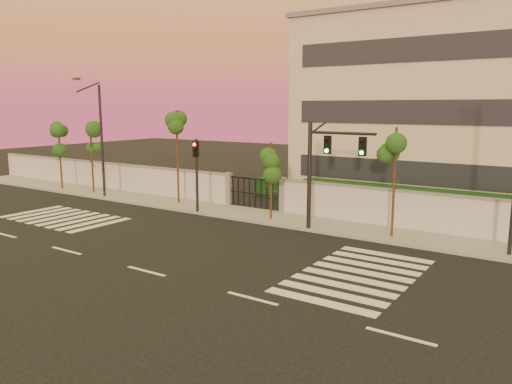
{
  "coord_description": "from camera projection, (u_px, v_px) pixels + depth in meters",
  "views": [
    {
      "loc": [
        13.91,
        -13.02,
        6.32
      ],
      "look_at": [
        1.11,
        6.0,
        2.38
      ],
      "focal_mm": 35.0,
      "sensor_mm": 36.0,
      "label": 1
    }
  ],
  "objects": [
    {
      "name": "street_tree_b",
      "position": [
        91.0,
        143.0,
        35.72
      ],
      "size": [
        1.57,
        1.25,
        5.13
      ],
      "color": "#382314",
      "rests_on": "ground"
    },
    {
      "name": "road_markings",
      "position": [
        182.0,
        243.0,
        23.31
      ],
      "size": [
        57.0,
        7.62,
        0.02
      ],
      "color": "silver",
      "rests_on": "ground"
    },
    {
      "name": "street_tree_c",
      "position": [
        177.0,
        136.0,
        31.74
      ],
      "size": [
        1.62,
        1.29,
        6.08
      ],
      "color": "#382314",
      "rests_on": "ground"
    },
    {
      "name": "distant_skyscraper",
      "position": [
        435.0,
        4.0,
        273.58
      ],
      "size": [
        16.0,
        16.0,
        118.0
      ],
      "color": "gray",
      "rests_on": "ground"
    },
    {
      "name": "traffic_signal_main",
      "position": [
        322.0,
        163.0,
        24.7
      ],
      "size": [
        3.54,
        0.36,
        5.6
      ],
      "rotation": [
        0.0,
        0.0,
        -0.01
      ],
      "color": "black",
      "rests_on": "ground"
    },
    {
      "name": "traffic_signal_secondary",
      "position": [
        196.0,
        167.0,
        29.2
      ],
      "size": [
        0.35,
        0.34,
        4.47
      ],
      "rotation": [
        0.0,
        0.0,
        -0.15
      ],
      "color": "black",
      "rests_on": "ground"
    },
    {
      "name": "street_tree_a",
      "position": [
        60.0,
        142.0,
        37.56
      ],
      "size": [
        1.63,
        1.3,
        4.98
      ],
      "color": "#382314",
      "rests_on": "ground"
    },
    {
      "name": "ground",
      "position": [
        146.0,
        271.0,
        19.37
      ],
      "size": [
        120.0,
        120.0,
        0.0
      ],
      "primitive_type": "plane",
      "color": "black",
      "rests_on": "ground"
    },
    {
      "name": "perimeter_wall",
      "position": [
        299.0,
        198.0,
        28.95
      ],
      "size": [
        60.0,
        0.36,
        2.2
      ],
      "color": "#B8BBC0",
      "rests_on": "ground"
    },
    {
      "name": "street_tree_d",
      "position": [
        272.0,
        164.0,
        27.26
      ],
      "size": [
        1.56,
        1.24,
        4.4
      ],
      "color": "#382314",
      "rests_on": "ground"
    },
    {
      "name": "streetlight_west",
      "position": [
        99.0,
        135.0,
        34.02
      ],
      "size": [
        0.49,
        1.96,
        8.15
      ],
      "color": "black",
      "rests_on": "ground"
    },
    {
      "name": "sidewalk",
      "position": [
        284.0,
        219.0,
        27.94
      ],
      "size": [
        60.0,
        3.0,
        0.15
      ],
      "primitive_type": "cube",
      "color": "gray",
      "rests_on": "ground"
    },
    {
      "name": "institutional_building",
      "position": [
        502.0,
        109.0,
        31.35
      ],
      "size": [
        24.4,
        12.4,
        12.25
      ],
      "color": "beige",
      "rests_on": "ground"
    },
    {
      "name": "hedge_row",
      "position": [
        336.0,
        197.0,
        30.64
      ],
      "size": [
        41.0,
        4.25,
        1.8
      ],
      "color": "black",
      "rests_on": "ground"
    },
    {
      "name": "street_tree_e",
      "position": [
        396.0,
        158.0,
        23.41
      ],
      "size": [
        1.51,
        1.2,
        5.38
      ],
      "color": "#382314",
      "rests_on": "ground"
    }
  ]
}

